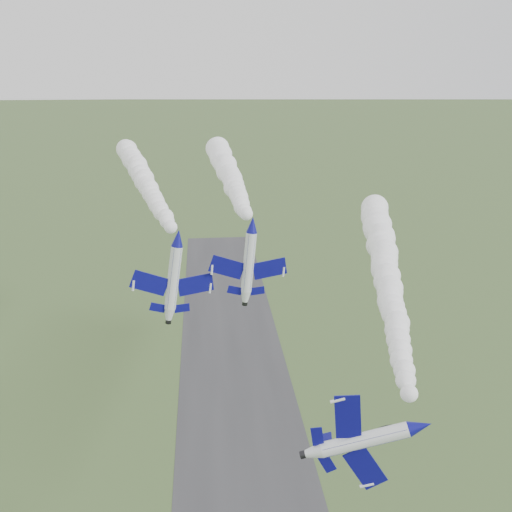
# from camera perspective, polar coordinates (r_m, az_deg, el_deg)

# --- Properties ---
(runway) EXTENTS (24.00, 260.00, 0.04)m
(runway) POSITION_cam_1_polar(r_m,az_deg,el_deg) (105.55, -1.23, -19.37)
(runway) COLOR #313134
(runway) RESTS_ON ground
(jet_lead) EXTENTS (4.91, 12.64, 9.89)m
(jet_lead) POSITION_cam_1_polar(r_m,az_deg,el_deg) (56.50, 16.16, -16.11)
(jet_lead) COLOR white
(smoke_trail_jet_lead) EXTENTS (15.71, 65.17, 5.33)m
(smoke_trail_jet_lead) POSITION_cam_1_polar(r_m,az_deg,el_deg) (87.13, 12.88, -1.57)
(smoke_trail_jet_lead) COLOR white
(jet_pair_left) EXTENTS (10.87, 12.92, 3.46)m
(jet_pair_left) POSITION_cam_1_polar(r_m,az_deg,el_deg) (72.90, -7.79, 1.80)
(jet_pair_left) COLOR white
(smoke_trail_jet_pair_left) EXTENTS (19.30, 69.46, 4.70)m
(smoke_trail_jet_pair_left) POSITION_cam_1_polar(r_m,az_deg,el_deg) (109.80, -11.27, 7.78)
(smoke_trail_jet_pair_left) COLOR white
(jet_pair_right) EXTENTS (10.31, 12.37, 3.09)m
(jet_pair_right) POSITION_cam_1_polar(r_m,az_deg,el_deg) (73.32, -0.35, 3.16)
(jet_pair_right) COLOR white
(smoke_trail_jet_pair_right) EXTENTS (9.04, 52.82, 4.86)m
(smoke_trail_jet_pair_right) POSITION_cam_1_polar(r_m,az_deg,el_deg) (101.46, -2.79, 8.21)
(smoke_trail_jet_pair_right) COLOR white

